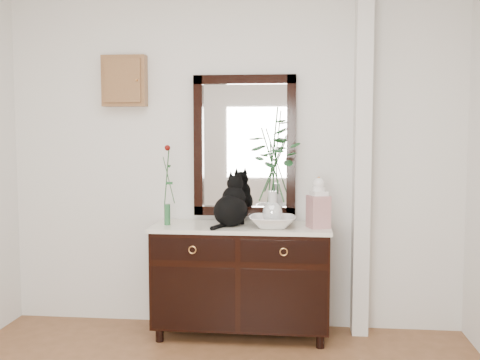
# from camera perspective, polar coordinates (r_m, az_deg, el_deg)

# --- Properties ---
(wall_back) EXTENTS (3.60, 0.04, 2.70)m
(wall_back) POSITION_cam_1_polar(r_m,az_deg,el_deg) (4.43, -0.81, 2.33)
(wall_back) COLOR silver
(wall_back) RESTS_ON ground
(pilaster) EXTENTS (0.12, 0.20, 2.70)m
(pilaster) POSITION_cam_1_polar(r_m,az_deg,el_deg) (4.35, 12.28, 2.17)
(pilaster) COLOR silver
(pilaster) RESTS_ON ground
(sideboard) EXTENTS (1.33, 0.52, 0.82)m
(sideboard) POSITION_cam_1_polar(r_m,az_deg,el_deg) (4.30, 0.14, -9.56)
(sideboard) COLOR black
(sideboard) RESTS_ON ground
(wall_mirror) EXTENTS (0.80, 0.06, 1.10)m
(wall_mirror) POSITION_cam_1_polar(r_m,az_deg,el_deg) (4.40, 0.46, 3.49)
(wall_mirror) COLOR black
(wall_mirror) RESTS_ON wall_back
(key_cabinet) EXTENTS (0.35, 0.10, 0.40)m
(key_cabinet) POSITION_cam_1_polar(r_m,az_deg,el_deg) (4.59, -11.65, 9.82)
(key_cabinet) COLOR brown
(key_cabinet) RESTS_ON wall_back
(cat) EXTENTS (0.37, 0.41, 0.38)m
(cat) POSITION_cam_1_polar(r_m,az_deg,el_deg) (4.18, -0.96, -2.07)
(cat) COLOR black
(cat) RESTS_ON sideboard
(lotus_bowl) EXTENTS (0.35, 0.35, 0.08)m
(lotus_bowl) POSITION_cam_1_polar(r_m,az_deg,el_deg) (4.13, 3.31, -4.26)
(lotus_bowl) COLOR white
(lotus_bowl) RESTS_ON sideboard
(vase_branches) EXTENTS (0.43, 0.43, 0.87)m
(vase_branches) POSITION_cam_1_polar(r_m,az_deg,el_deg) (4.08, 3.34, 1.48)
(vase_branches) COLOR silver
(vase_branches) RESTS_ON lotus_bowl
(bud_vase_rose) EXTENTS (0.10, 0.10, 0.61)m
(bud_vase_rose) POSITION_cam_1_polar(r_m,az_deg,el_deg) (4.24, -7.44, -0.45)
(bud_vase_rose) COLOR #296237
(bud_vase_rose) RESTS_ON sideboard
(ginger_jar) EXTENTS (0.18, 0.18, 0.38)m
(ginger_jar) POSITION_cam_1_polar(r_m,az_deg,el_deg) (4.13, 7.97, -2.23)
(ginger_jar) COLOR silver
(ginger_jar) RESTS_ON sideboard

